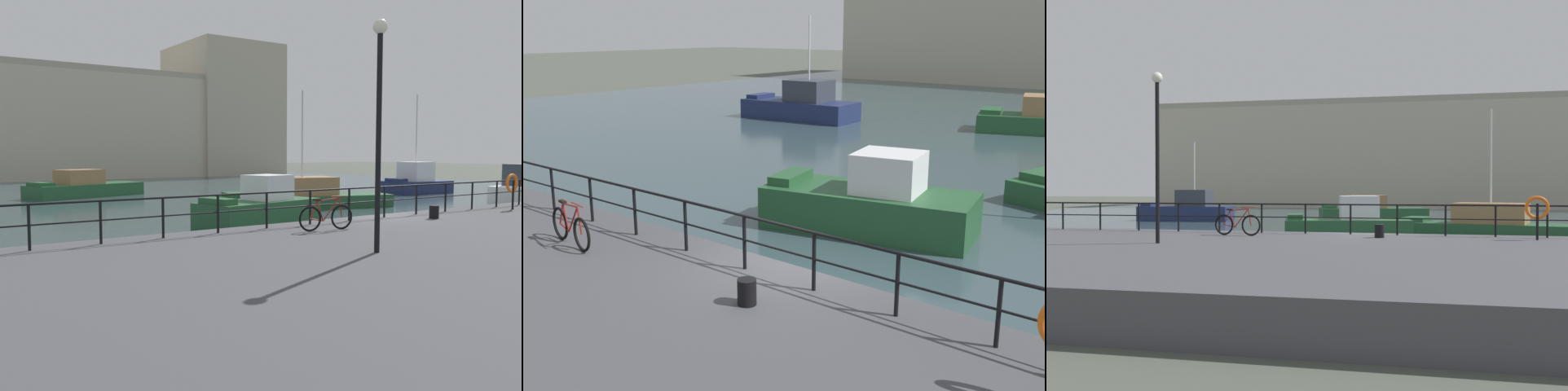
% 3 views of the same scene
% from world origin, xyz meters
% --- Properties ---
extents(ground_plane, '(240.00, 240.00, 0.00)m').
position_xyz_m(ground_plane, '(0.00, 0.00, 0.00)').
color(ground_plane, '#4C5147').
extents(water_basin, '(80.00, 60.00, 0.01)m').
position_xyz_m(water_basin, '(0.00, 30.20, 0.01)').
color(water_basin, '#33474C').
rests_on(water_basin, ground_plane).
extents(quay_promenade, '(56.00, 13.00, 0.96)m').
position_xyz_m(quay_promenade, '(0.00, -6.50, 0.48)').
color(quay_promenade, '#47474C').
rests_on(quay_promenade, ground_plane).
extents(harbor_building, '(65.73, 14.54, 18.27)m').
position_xyz_m(harbor_building, '(6.27, 56.40, 6.95)').
color(harbor_building, '#C1B79E').
rests_on(harbor_building, ground_plane).
extents(moored_small_launch, '(10.32, 5.10, 6.64)m').
position_xyz_m(moored_small_launch, '(5.28, 10.77, 0.65)').
color(moored_small_launch, '#23512D').
rests_on(moored_small_launch, water_basin).
extents(moored_green_narrowboat, '(8.73, 5.21, 1.96)m').
position_xyz_m(moored_green_narrowboat, '(-2.80, 25.73, 0.71)').
color(moored_green_narrowboat, '#23512D').
rests_on(moored_green_narrowboat, water_basin).
extents(moored_cabin_cruiser, '(7.11, 3.21, 6.01)m').
position_xyz_m(moored_cabin_cruiser, '(-16.39, 21.47, 0.86)').
color(moored_cabin_cruiser, navy).
rests_on(moored_cabin_cruiser, water_basin).
extents(moored_harbor_tender, '(5.99, 3.45, 2.21)m').
position_xyz_m(moored_harbor_tender, '(-1.42, 5.35, 0.77)').
color(moored_harbor_tender, '#23512D').
rests_on(moored_harbor_tender, water_basin).
extents(quay_railing, '(24.58, 0.07, 1.08)m').
position_xyz_m(quay_railing, '(-1.23, -0.75, 1.70)').
color(quay_railing, black).
rests_on(quay_railing, quay_promenade).
extents(parked_bicycle, '(1.76, 0.33, 0.98)m').
position_xyz_m(parked_bicycle, '(-4.16, -2.05, 1.35)').
color(parked_bicycle, black).
rests_on(parked_bicycle, quay_promenade).
extents(mooring_bollard, '(0.32, 0.32, 0.44)m').
position_xyz_m(mooring_bollard, '(0.73, -1.93, 1.18)').
color(mooring_bollard, black).
rests_on(mooring_bollard, quay_promenade).
extents(life_ring_stand, '(0.75, 0.16, 1.40)m').
position_xyz_m(life_ring_stand, '(5.68, -1.68, 1.93)').
color(life_ring_stand, black).
rests_on(life_ring_stand, quay_promenade).
extents(quay_lamp_post, '(0.32, 0.32, 5.08)m').
position_xyz_m(quay_lamp_post, '(-5.51, -5.33, 4.17)').
color(quay_lamp_post, black).
rests_on(quay_lamp_post, quay_promenade).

